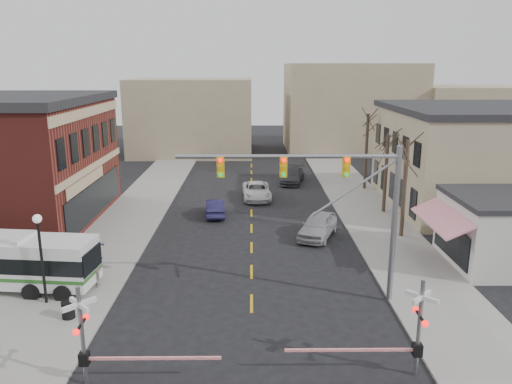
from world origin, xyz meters
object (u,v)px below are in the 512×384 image
trash_bin (68,310)px  car_a (318,225)px  car_c (257,191)px  pedestrian_near (97,273)px  rr_crossing_west (94,338)px  rr_crossing_east (408,329)px  street_lamp (40,241)px  pedestrian_far (98,247)px  traffic_signal_mast (336,191)px  car_d (292,176)px  car_b (216,207)px

trash_bin → car_a: 17.73m
car_a → car_c: size_ratio=0.93×
pedestrian_near → trash_bin: bearing=158.6°
rr_crossing_west → trash_bin: size_ratio=6.87×
rr_crossing_east → street_lamp: street_lamp is taller
street_lamp → pedestrian_far: 6.40m
rr_crossing_east → street_lamp: 17.41m
traffic_signal_mast → pedestrian_far: traffic_signal_mast is taller
trash_bin → car_c: size_ratio=0.16×
rr_crossing_west → car_c: rr_crossing_west is taller
pedestrian_near → pedestrian_far: 4.07m
traffic_signal_mast → trash_bin: size_ratio=13.20×
rr_crossing_west → car_a: bearing=57.9°
car_d → pedestrian_far: (-13.61, -21.03, 0.19)m
car_b → car_c: size_ratio=0.78×
car_a → rr_crossing_west: bearing=-99.9°
rr_crossing_west → street_lamp: size_ratio=1.21×
car_c → trash_bin: bearing=-115.1°
traffic_signal_mast → car_c: size_ratio=2.05×
rr_crossing_east → street_lamp: (-16.27, 6.04, 1.43)m
pedestrian_near → rr_crossing_east: bearing=-135.4°
trash_bin → car_b: bearing=71.2°
pedestrian_near → pedestrian_far: (-1.08, 3.93, 0.02)m
car_a → rr_crossing_east: bearing=-63.3°
car_a → car_d: bearing=113.7°
car_a → traffic_signal_mast: bearing=-70.9°
traffic_signal_mast → car_c: (-3.65, 20.26, -5.05)m
car_b → pedestrian_far: 11.54m
street_lamp → car_c: size_ratio=0.88×
car_d → car_c: bearing=-107.5°
trash_bin → car_d: bearing=65.7°
rr_crossing_west → rr_crossing_east: 11.75m
car_b → pedestrian_near: pedestrian_near is taller
traffic_signal_mast → street_lamp: (-14.45, -0.28, -2.38)m
rr_crossing_west → rr_crossing_east: bearing=2.4°
street_lamp → pedestrian_far: street_lamp is taller
trash_bin → car_a: car_a is taller
street_lamp → pedestrian_near: size_ratio=2.96×
rr_crossing_east → car_a: 16.28m
pedestrian_far → rr_crossing_west: bearing=-108.6°
traffic_signal_mast → car_b: traffic_signal_mast is taller
car_d → car_b: bearing=-108.5°
car_c → pedestrian_far: pedestrian_far is taller
car_c → pedestrian_near: pedestrian_near is taller
rr_crossing_east → car_a: (-1.29, 16.19, -1.14)m
car_d → pedestrian_near: bearing=-103.6°
car_a → car_c: bearing=134.0°
rr_crossing_east → pedestrian_near: bearing=150.9°
pedestrian_far → car_a: bearing=-17.7°
car_a → car_d: car_a is taller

